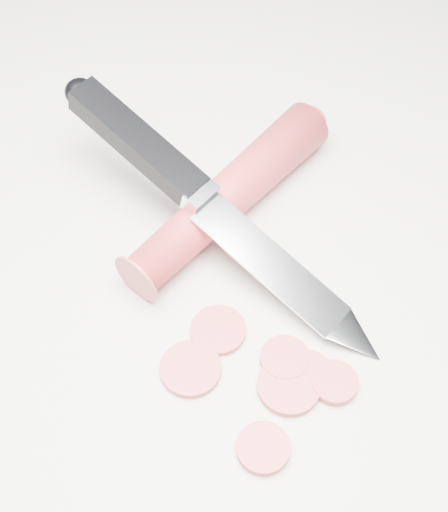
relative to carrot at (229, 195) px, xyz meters
name	(u,v)px	position (x,y,z in m)	size (l,w,h in m)	color
ground	(229,306)	(-0.03, -0.08, -0.02)	(2.40, 2.40, 0.00)	silver
carrot	(229,195)	(0.00, 0.00, 0.00)	(0.03, 0.03, 0.20)	red
carrot_slice_0	(263,448)	(-0.04, -0.18, -0.02)	(0.03, 0.03, 0.01)	#C4433E
carrot_slice_1	(218,330)	(-0.04, -0.10, -0.02)	(0.04, 0.04, 0.01)	#C4433E
carrot_slice_2	(191,369)	(-0.06, -0.12, -0.02)	(0.04, 0.04, 0.01)	#C4433E
carrot_slice_3	(334,383)	(0.02, -0.16, -0.02)	(0.03, 0.03, 0.01)	#C4433E
carrot_slice_4	(309,373)	(0.01, -0.14, -0.02)	(0.03, 0.03, 0.01)	#C4433E
carrot_slice_5	(289,386)	(-0.01, -0.15, -0.02)	(0.04, 0.04, 0.01)	#C4433E
carrot_slice_6	(285,359)	(0.00, -0.13, -0.02)	(0.03, 0.03, 0.01)	#C4433E
kitchen_knife	(218,209)	(-0.02, -0.03, 0.02)	(0.18, 0.26, 0.08)	silver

